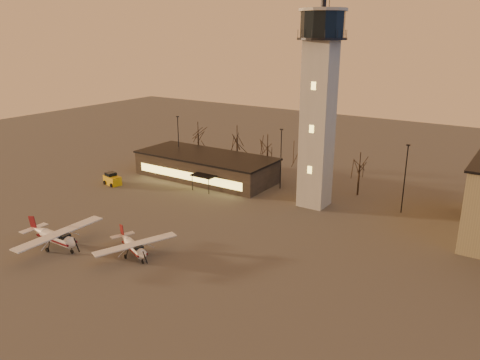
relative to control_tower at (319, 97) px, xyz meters
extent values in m
plane|color=#413F3C|center=(0.00, -30.00, -16.33)|extent=(220.00, 220.00, 0.00)
cube|color=gray|center=(0.00, 0.00, -4.33)|extent=(4.00, 4.00, 24.00)
cylinder|color=black|center=(0.00, 0.00, 7.82)|extent=(6.80, 6.80, 0.30)
cylinder|color=black|center=(0.00, 0.00, 9.67)|extent=(6.00, 6.00, 3.40)
cylinder|color=gray|center=(0.00, 0.00, 11.57)|extent=(6.60, 6.60, 0.40)
cube|color=black|center=(-22.00, 2.00, -14.33)|extent=(25.00, 10.00, 4.00)
cube|color=black|center=(-22.00, 2.00, -12.18)|extent=(25.40, 10.40, 0.30)
cube|color=#F5D055|center=(-22.00, -3.02, -14.73)|extent=(22.00, 0.08, 1.40)
cube|color=black|center=(-18.00, -4.00, -13.73)|extent=(4.00, 2.00, 0.20)
cylinder|color=black|center=(-30.00, 4.00, -11.33)|extent=(0.16, 0.16, 10.00)
cube|color=black|center=(-30.00, 4.00, -6.28)|extent=(0.50, 0.25, 0.18)
cylinder|color=black|center=(-8.00, 4.00, -11.33)|extent=(0.16, 0.16, 10.00)
cube|color=black|center=(-8.00, 4.00, -6.28)|extent=(0.50, 0.25, 0.18)
cylinder|color=black|center=(12.00, 4.00, -11.33)|extent=(0.16, 0.16, 10.00)
cube|color=black|center=(12.00, 4.00, -6.28)|extent=(0.50, 0.25, 0.18)
cylinder|color=black|center=(-30.00, 10.00, -13.46)|extent=(0.28, 0.28, 5.74)
cylinder|color=black|center=(-14.00, 10.00, -13.70)|extent=(0.28, 0.28, 5.25)
cylinder|color=black|center=(-5.00, 6.00, -13.25)|extent=(0.28, 0.28, 6.16)
cylinder|color=black|center=(4.00, 8.00, -13.84)|extent=(0.28, 0.28, 4.97)
cylinder|color=black|center=(-22.00, 12.00, -13.53)|extent=(0.28, 0.28, 5.60)
cylinder|color=silver|center=(-10.00, -27.34, -15.21)|extent=(4.25, 2.62, 1.16)
cone|color=silver|center=(-7.76, -28.24, -15.21)|extent=(1.16, 1.33, 1.11)
cone|color=silver|center=(-12.82, -26.20, -15.07)|extent=(2.36, 1.71, 0.98)
cube|color=black|center=(-9.17, -27.67, -14.81)|extent=(1.59, 1.37, 0.63)
cube|color=#5B0D0E|center=(-10.17, -27.27, -15.25)|extent=(4.93, 2.92, 0.20)
cube|color=silver|center=(-9.59, -27.50, -14.51)|extent=(4.92, 9.62, 0.13)
cube|color=silver|center=(-13.57, -25.90, -14.98)|extent=(1.85, 3.04, 0.07)
cube|color=#5B0D0E|center=(-13.65, -25.87, -14.36)|extent=(1.18, 0.53, 1.52)
cylinder|color=silver|center=(-19.35, -30.89, -14.99)|extent=(4.95, 1.45, 1.39)
cone|color=silver|center=(-16.46, -30.85, -14.99)|extent=(0.98, 1.34, 1.33)
cone|color=silver|center=(-23.00, -30.93, -14.82)|extent=(2.59, 1.21, 1.18)
cube|color=black|center=(-18.28, -30.87, -14.50)|extent=(1.62, 1.14, 0.75)
cube|color=#590C13|center=(-19.57, -30.89, -15.04)|extent=(5.80, 1.50, 0.24)
cube|color=silver|center=(-18.82, -30.88, -14.15)|extent=(1.74, 11.81, 0.15)
cube|color=silver|center=(-23.96, -30.94, -14.72)|extent=(1.00, 3.55, 0.09)
cube|color=#590C13|center=(-24.07, -30.94, -13.97)|extent=(1.49, 0.10, 1.82)
cube|color=#C4990B|center=(-33.07, -9.98, -15.56)|extent=(3.55, 2.36, 1.52)
cube|color=black|center=(-33.50, -9.90, -14.69)|extent=(1.80, 1.80, 0.87)
camera|label=1|loc=(27.30, -61.77, 8.63)|focal=35.00mm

